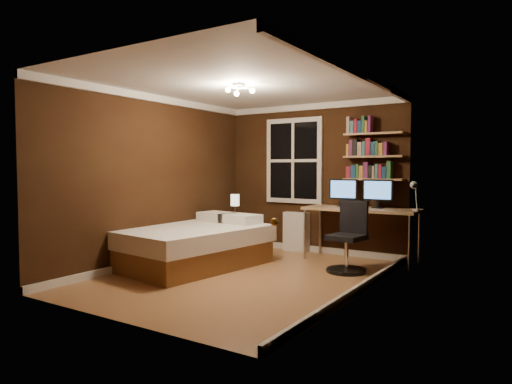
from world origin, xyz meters
The scene contains 24 objects.
floor centered at (0.00, 0.00, 0.00)m, with size 4.20×4.20×0.00m, color #905E39.
wall_back centered at (0.00, 2.10, 1.25)m, with size 3.20×0.04×2.50m, color black.
wall_left centered at (-1.60, 0.00, 1.25)m, with size 0.04×4.20×2.50m, color black.
wall_right centered at (1.60, 0.00, 1.25)m, with size 0.04×4.20×2.50m, color black.
ceiling centered at (0.00, 0.00, 2.50)m, with size 3.20×4.20×0.02m, color white.
window centered at (-0.35, 2.06, 1.55)m, with size 1.06×0.06×1.46m, color silver.
door centered at (1.59, -1.55, 1.02)m, with size 0.03×0.82×2.05m, color black, non-canonical shape.
door_knob centered at (1.55, -1.85, 1.00)m, with size 0.06×0.06×0.06m, color #BD8F34.
ceiling_fixture centered at (0.00, -0.10, 2.40)m, with size 0.44×0.44×0.18m, color beige, non-canonical shape.
bookshelf_lower centered at (1.08, 1.98, 1.25)m, with size 0.92×0.22×0.03m, color #9D7C4C.
books_row_lower centered at (1.08, 1.98, 1.38)m, with size 0.66×0.16×0.23m, color maroon, non-canonical shape.
bookshelf_middle centered at (1.08, 1.98, 1.60)m, with size 0.92×0.22×0.03m, color #9D7C4C.
books_row_middle centered at (1.08, 1.98, 1.73)m, with size 0.60×0.16×0.23m, color navy, non-canonical shape.
bookshelf_upper centered at (1.08, 1.98, 1.95)m, with size 0.92×0.22×0.03m, color #9D7C4C.
books_row_upper centered at (1.08, 1.98, 2.08)m, with size 0.42×0.16×0.23m, color #275C34, non-canonical shape.
bed centered at (-0.98, 0.12, 0.30)m, with size 1.78×2.28×0.71m.
nightstand centered at (-1.23, 1.55, 0.27)m, with size 0.43×0.43×0.53m, color brown.
bedside_lamp centered at (-1.23, 1.55, 0.75)m, with size 0.15×0.15×0.43m, color white, non-canonical shape.
radiator centered at (-0.25, 1.98, 0.33)m, with size 0.45×0.16×0.67m, color silver.
desk centered at (0.96, 1.76, 0.76)m, with size 1.72×0.65×0.82m.
monitor_left centered at (0.65, 1.84, 1.03)m, with size 0.46×0.12×0.43m, color black, non-canonical shape.
monitor_right centered at (1.19, 1.84, 1.03)m, with size 0.46×0.12×0.43m, color black, non-canonical shape.
desk_lamp centered at (1.78, 1.69, 1.04)m, with size 0.14×0.32×0.44m, color silver, non-canonical shape.
office_chair centered at (1.07, 0.99, 0.37)m, with size 0.54×0.54×0.97m.
Camera 1 is at (3.34, -4.92, 1.42)m, focal length 32.00 mm.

